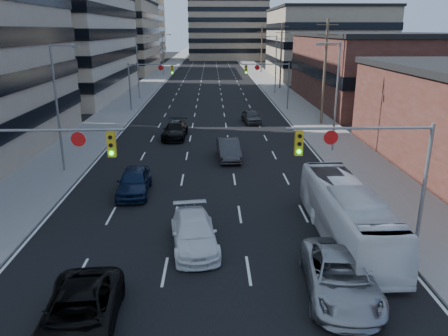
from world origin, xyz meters
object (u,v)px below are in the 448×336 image
white_van (194,233)px  silver_suv (340,276)px  sedan_blue (134,181)px  black_pickup (79,315)px  transit_bus (347,214)px

white_van → silver_suv: 7.10m
white_van → sedan_blue: sedan_blue is taller
black_pickup → transit_bus: 12.90m
transit_bus → black_pickup: bearing=-150.0°
white_van → silver_suv: bearing=-42.5°
white_van → silver_suv: size_ratio=0.88×
silver_suv → transit_bus: bearing=76.3°
silver_suv → transit_bus: 4.86m
white_van → sedan_blue: (-4.04, 7.22, 0.08)m
silver_suv → sedan_blue: bearing=136.5°
black_pickup → sedan_blue: 13.39m
white_van → sedan_blue: bearing=111.8°
white_van → silver_suv: (5.81, -4.08, 0.06)m
black_pickup → sedan_blue: bearing=87.4°
white_van → silver_suv: silver_suv is taller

